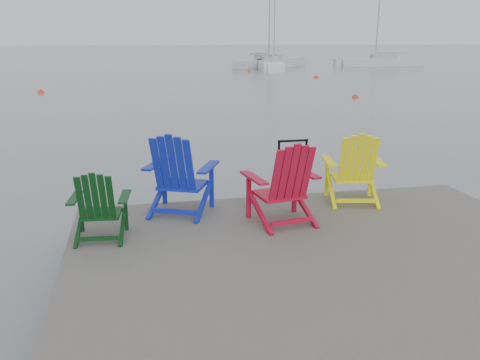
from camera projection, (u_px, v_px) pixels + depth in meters
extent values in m
plane|color=slate|center=(333.00, 301.00, 5.80)|extent=(400.00, 400.00, 0.00)
cube|color=#322F2D|center=(335.00, 269.00, 5.69)|extent=(6.00, 5.00, 0.20)
cylinder|color=black|center=(102.00, 265.00, 7.43)|extent=(0.26, 0.26, 1.20)
cylinder|color=black|center=(279.00, 250.00, 7.95)|extent=(0.26, 0.26, 1.20)
cylinder|color=black|center=(435.00, 237.00, 8.48)|extent=(0.26, 0.26, 1.20)
cylinder|color=black|center=(279.00, 169.00, 7.86)|extent=(0.04, 0.04, 0.90)
cylinder|color=black|center=(306.00, 167.00, 7.94)|extent=(0.04, 0.04, 0.90)
cylinder|color=black|center=(293.00, 141.00, 7.78)|extent=(0.48, 0.04, 0.04)
cylinder|color=black|center=(292.00, 162.00, 7.87)|extent=(0.44, 0.03, 0.03)
cube|color=black|center=(101.00, 214.00, 6.32)|extent=(0.51, 0.47, 0.04)
cube|color=black|center=(81.00, 213.00, 6.47)|extent=(0.05, 0.05, 0.50)
cube|color=black|center=(126.00, 212.00, 6.52)|extent=(0.05, 0.05, 0.50)
cube|color=black|center=(74.00, 198.00, 6.21)|extent=(0.16, 0.55, 0.02)
cube|color=black|center=(125.00, 197.00, 6.27)|extent=(0.16, 0.55, 0.02)
cube|color=black|center=(95.00, 198.00, 5.96)|extent=(0.46, 0.27, 0.61)
cube|color=#1020AC|center=(183.00, 185.00, 7.25)|extent=(0.79, 0.75, 0.05)
cube|color=#1020AC|center=(164.00, 183.00, 7.55)|extent=(0.08, 0.08, 0.65)
cube|color=#1020AC|center=(212.00, 186.00, 7.40)|extent=(0.08, 0.08, 0.65)
cube|color=#1020AC|center=(155.00, 164.00, 7.23)|extent=(0.41, 0.70, 0.03)
cube|color=#1020AC|center=(208.00, 167.00, 7.07)|extent=(0.41, 0.70, 0.03)
cube|color=#1020AC|center=(173.00, 165.00, 6.79)|extent=(0.64, 0.50, 0.80)
cube|color=#AF0C28|center=(279.00, 194.00, 6.86)|extent=(0.67, 0.62, 0.04)
cube|color=#AF0C28|center=(249.00, 196.00, 6.95)|extent=(0.06, 0.06, 0.63)
cube|color=#AF0C28|center=(294.00, 191.00, 7.19)|extent=(0.06, 0.06, 0.63)
cube|color=#AF0C28|center=(254.00, 178.00, 6.63)|extent=(0.24, 0.69, 0.03)
cube|color=#AF0C28|center=(305.00, 172.00, 6.90)|extent=(0.24, 0.69, 0.03)
cube|color=#AF0C28|center=(292.00, 174.00, 6.43)|extent=(0.59, 0.37, 0.76)
cube|color=#FAF40D|center=(352.00, 178.00, 7.72)|extent=(0.67, 0.62, 0.04)
cube|color=#FAF40D|center=(327.00, 177.00, 7.94)|extent=(0.06, 0.06, 0.61)
cube|color=#FAF40D|center=(370.00, 177.00, 7.94)|extent=(0.06, 0.06, 0.61)
cube|color=#FAF40D|center=(329.00, 161.00, 7.63)|extent=(0.26, 0.67, 0.03)
cube|color=#FAF40D|center=(377.00, 161.00, 7.63)|extent=(0.26, 0.67, 0.03)
cube|color=#FAF40D|center=(358.00, 160.00, 7.29)|extent=(0.58, 0.38, 0.74)
cube|color=white|center=(269.00, 67.00, 47.21)|extent=(2.68, 7.20, 1.10)
cube|color=#9E9EA3|center=(270.00, 59.00, 46.68)|extent=(1.53, 2.25, 0.55)
cylinder|color=gray|center=(270.00, 11.00, 46.21)|extent=(0.12, 0.12, 8.79)
cube|color=#BCBBC0|center=(271.00, 64.00, 51.79)|extent=(8.43, 7.01, 1.10)
cube|color=#9E9EA3|center=(268.00, 57.00, 51.29)|extent=(3.07, 2.84, 0.55)
cylinder|color=gray|center=(275.00, 2.00, 50.47)|extent=(0.12, 0.12, 10.96)
cube|color=silver|center=(379.00, 64.00, 53.38)|extent=(8.24, 3.45, 1.10)
cube|color=#9E9EA3|center=(383.00, 57.00, 53.20)|extent=(2.62, 1.85, 0.55)
cylinder|color=gray|center=(379.00, 8.00, 51.86)|extent=(0.12, 0.12, 10.00)
sphere|color=red|center=(355.00, 98.00, 25.44)|extent=(0.32, 0.32, 0.32)
sphere|color=#F2320E|center=(41.00, 93.00, 27.60)|extent=(0.36, 0.36, 0.36)
sphere|color=#D23F0C|center=(316.00, 78.00, 38.09)|extent=(0.35, 0.35, 0.35)
sphere|color=#BF420B|center=(249.00, 71.00, 45.07)|extent=(0.33, 0.33, 0.33)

